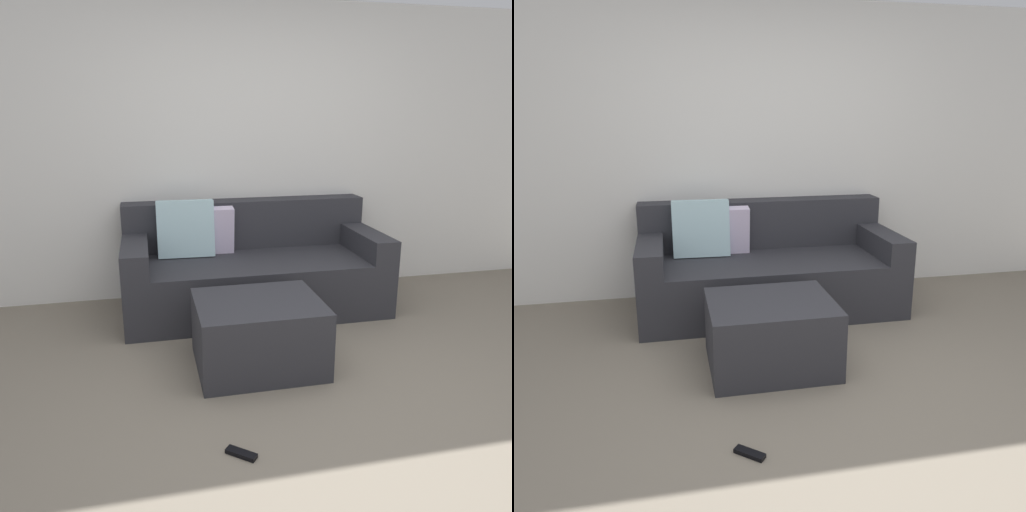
# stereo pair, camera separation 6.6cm
# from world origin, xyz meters

# --- Properties ---
(ground_plane) EXTENTS (7.93, 7.93, 0.00)m
(ground_plane) POSITION_xyz_m (0.00, 0.00, 0.00)
(ground_plane) COLOR slate
(wall_back) EXTENTS (6.10, 0.10, 2.47)m
(wall_back) POSITION_xyz_m (0.00, 2.25, 1.24)
(wall_back) COLOR silver
(wall_back) RESTS_ON ground_plane
(couch_sectional) EXTENTS (2.08, 0.96, 0.91)m
(couch_sectional) POSITION_xyz_m (-0.08, 1.79, 0.33)
(couch_sectional) COLOR #2D2D33
(couch_sectional) RESTS_ON ground_plane
(ottoman) EXTENTS (0.79, 0.66, 0.44)m
(ottoman) POSITION_xyz_m (-0.25, 0.76, 0.22)
(ottoman) COLOR #2D2D33
(ottoman) RESTS_ON ground_plane
(remote_near_ottoman) EXTENTS (0.15, 0.14, 0.02)m
(remote_near_ottoman) POSITION_xyz_m (-0.53, -0.10, 0.01)
(remote_near_ottoman) COLOR black
(remote_near_ottoman) RESTS_ON ground_plane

